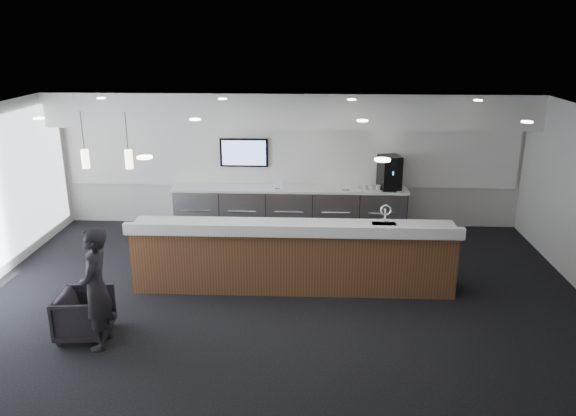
{
  "coord_description": "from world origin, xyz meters",
  "views": [
    {
      "loc": [
        0.52,
        -8.0,
        4.21
      ],
      "look_at": [
        0.08,
        1.3,
        1.23
      ],
      "focal_mm": 35.0,
      "sensor_mm": 36.0,
      "label": 1
    }
  ],
  "objects_px": {
    "armchair": "(85,314)",
    "service_counter": "(293,256)",
    "coffee_machine": "(389,172)",
    "lounge_guest": "(96,288)"
  },
  "relations": [
    {
      "from": "armchair",
      "to": "service_counter",
      "type": "bearing_deg",
      "value": -64.34
    },
    {
      "from": "coffee_machine",
      "to": "armchair",
      "type": "height_order",
      "value": "coffee_machine"
    },
    {
      "from": "service_counter",
      "to": "armchair",
      "type": "relative_size",
      "value": 7.3
    },
    {
      "from": "service_counter",
      "to": "armchair",
      "type": "xyz_separation_m",
      "value": [
        -2.91,
        -1.72,
        -0.24
      ]
    },
    {
      "from": "armchair",
      "to": "lounge_guest",
      "type": "bearing_deg",
      "value": -132.84
    },
    {
      "from": "service_counter",
      "to": "armchair",
      "type": "height_order",
      "value": "service_counter"
    },
    {
      "from": "coffee_machine",
      "to": "lounge_guest",
      "type": "bearing_deg",
      "value": -146.66
    },
    {
      "from": "service_counter",
      "to": "lounge_guest",
      "type": "bearing_deg",
      "value": -143.02
    },
    {
      "from": "coffee_machine",
      "to": "lounge_guest",
      "type": "distance_m",
      "value": 6.68
    },
    {
      "from": "lounge_guest",
      "to": "coffee_machine",
      "type": "bearing_deg",
      "value": 132.17
    }
  ]
}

